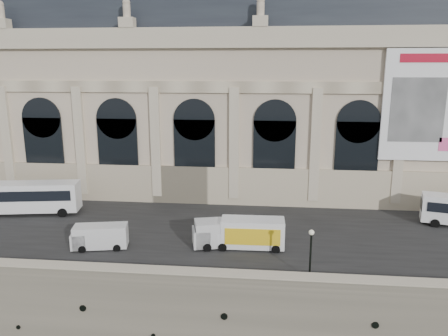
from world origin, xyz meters
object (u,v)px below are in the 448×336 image
Objects in this scene: van_c at (221,233)px; lamp_right at (310,255)px; box_truck at (248,233)px; bus_left at (22,197)px; van_b at (97,237)px.

lamp_right is (8.18, -6.20, 0.84)m from van_c.
box_truck is at bearing 131.51° from lamp_right.
bus_left is 2.42× the size of van_b.
van_c is at bearing 142.85° from lamp_right.
van_b is 0.76× the size of box_truck.
van_c is at bearing -15.97° from bus_left.
bus_left reaches higher than van_c.
box_truck is 1.66× the size of lamp_right.
box_truck is 8.25m from lamp_right.
van_b is at bearing -34.64° from bus_left.
van_c is at bearing 179.10° from box_truck.
van_c is (24.78, -7.09, -0.82)m from bus_left.
van_b is (12.79, -8.84, -0.99)m from bus_left.
lamp_right is at bearing -12.44° from van_b.
lamp_right is (32.96, -13.29, 0.02)m from bus_left.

